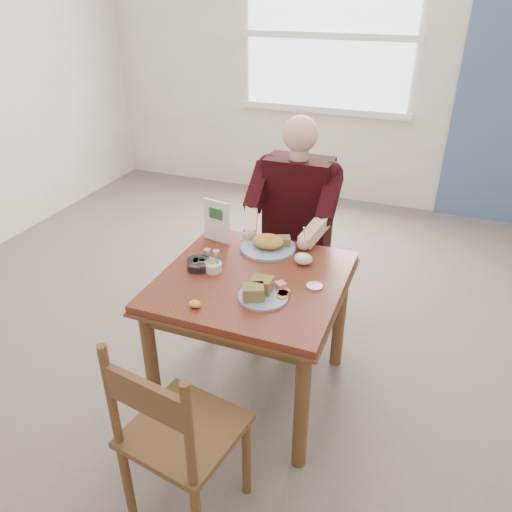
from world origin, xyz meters
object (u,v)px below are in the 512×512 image
at_px(chair_near, 177,436).
at_px(diner, 294,212).
at_px(near_plate, 261,292).
at_px(chair_far, 297,253).
at_px(table, 252,295).
at_px(far_plate, 269,244).

bearing_deg(chair_near, diner, 89.96).
height_order(chair_near, near_plate, chair_near).
distance_m(chair_near, diner, 1.56).
xyz_separation_m(chair_far, chair_near, (-0.00, -1.61, 0.00)).
bearing_deg(chair_far, table, -90.00).
xyz_separation_m(near_plate, far_plate, (-0.13, 0.46, 0.00)).
bearing_deg(diner, near_plate, -83.06).
relative_size(chair_near, far_plate, 2.38).
bearing_deg(table, diner, 90.00).
relative_size(table, chair_near, 0.97).
height_order(table, far_plate, far_plate).
distance_m(table, chair_far, 0.81).
bearing_deg(near_plate, chair_near, -99.05).
bearing_deg(table, far_plate, 93.92).
xyz_separation_m(table, chair_far, (0.00, 0.80, -0.16)).
bearing_deg(diner, far_plate, -93.04).
height_order(near_plate, far_plate, far_plate).
bearing_deg(near_plate, table, 124.46).
height_order(chair_near, far_plate, chair_near).
distance_m(table, far_plate, 0.34).
xyz_separation_m(chair_far, diner, (0.00, -0.09, 0.33)).
relative_size(table, near_plate, 3.10).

